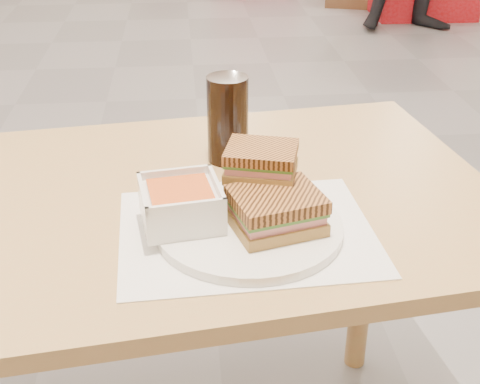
{
  "coord_description": "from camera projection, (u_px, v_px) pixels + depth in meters",
  "views": [
    {
      "loc": [
        -0.07,
        -2.85,
        1.29
      ],
      "look_at": [
        0.01,
        -2.0,
        0.82
      ],
      "focal_mm": 48.54,
      "sensor_mm": 36.0,
      "label": 1
    }
  ],
  "objects": [
    {
      "name": "plate",
      "position": [
        249.0,
        227.0,
        1.0
      ],
      "size": [
        0.29,
        0.29,
        0.02
      ],
      "color": "white",
      "rests_on": "tray_liner"
    },
    {
      "name": "panini_lower",
      "position": [
        276.0,
        210.0,
        0.97
      ],
      "size": [
        0.15,
        0.14,
        0.06
      ],
      "color": "#A47F3C",
      "rests_on": "plate"
    },
    {
      "name": "tray_liner",
      "position": [
        247.0,
        232.0,
        1.0
      ],
      "size": [
        0.4,
        0.32,
        0.0
      ],
      "color": "white",
      "rests_on": "main_table"
    },
    {
      "name": "main_table",
      "position": [
        154.0,
        255.0,
        1.15
      ],
      "size": [
        1.28,
        0.84,
        0.75
      ],
      "color": "#A1844C",
      "rests_on": "ground"
    },
    {
      "name": "cola_glass",
      "position": [
        228.0,
        119.0,
        1.2
      ],
      "size": [
        0.08,
        0.08,
        0.16
      ],
      "color": "black",
      "rests_on": "main_table"
    },
    {
      "name": "panini_upper",
      "position": [
        261.0,
        161.0,
        1.02
      ],
      "size": [
        0.13,
        0.12,
        0.05
      ],
      "color": "#A47F3C",
      "rests_on": "panini_lower"
    },
    {
      "name": "soup_bowl",
      "position": [
        181.0,
        205.0,
        0.99
      ],
      "size": [
        0.14,
        0.14,
        0.06
      ],
      "color": "white",
      "rests_on": "plate"
    }
  ]
}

